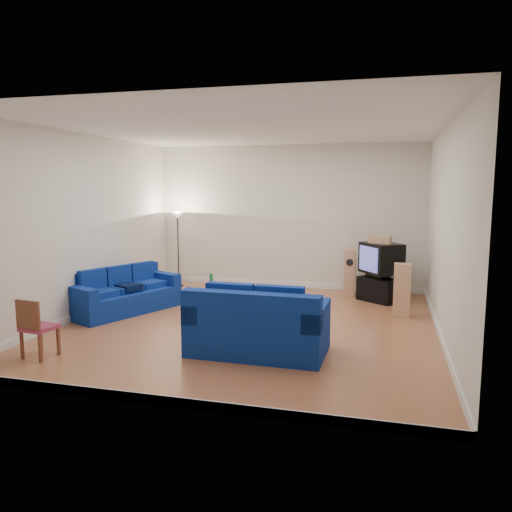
% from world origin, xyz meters
% --- Properties ---
extents(room, '(6.01, 6.51, 3.21)m').
position_xyz_m(room, '(0.00, 0.00, 1.54)').
color(room, brown).
rests_on(room, ground).
extents(sofa_three_seat, '(1.62, 2.22, 0.79)m').
position_xyz_m(sofa_three_seat, '(-2.50, 0.25, 0.29)').
color(sofa_three_seat, navy).
rests_on(sofa_three_seat, ground).
extents(sofa_loveseat, '(1.87, 1.07, 0.93)m').
position_xyz_m(sofa_loveseat, '(0.48, -1.38, 0.35)').
color(sofa_loveseat, navy).
rests_on(sofa_loveseat, ground).
extents(coffee_table, '(1.23, 0.92, 0.40)m').
position_xyz_m(coffee_table, '(-0.63, 0.72, 0.35)').
color(coffee_table, tan).
rests_on(coffee_table, ground).
extents(bottle, '(0.07, 0.07, 0.29)m').
position_xyz_m(bottle, '(-0.94, 0.72, 0.55)').
color(bottle, '#197233').
rests_on(bottle, coffee_table).
extents(tissue_box, '(0.23, 0.14, 0.09)m').
position_xyz_m(tissue_box, '(-0.61, 0.72, 0.45)').
color(tissue_box, green).
rests_on(tissue_box, coffee_table).
extents(red_canister, '(0.11, 0.11, 0.13)m').
position_xyz_m(red_canister, '(-0.36, 0.80, 0.47)').
color(red_canister, red).
rests_on(red_canister, coffee_table).
extents(remote, '(0.16, 0.07, 0.02)m').
position_xyz_m(remote, '(-0.24, 0.65, 0.41)').
color(remote, black).
rests_on(remote, coffee_table).
extents(tv_stand, '(0.89, 0.82, 0.48)m').
position_xyz_m(tv_stand, '(2.04, 2.28, 0.24)').
color(tv_stand, black).
rests_on(tv_stand, ground).
extents(av_receiver, '(0.49, 0.47, 0.09)m').
position_xyz_m(av_receiver, '(2.02, 2.31, 0.52)').
color(av_receiver, black).
rests_on(av_receiver, tv_stand).
extents(television, '(0.92, 0.97, 0.61)m').
position_xyz_m(television, '(2.07, 2.30, 0.87)').
color(television, black).
rests_on(television, av_receiver).
extents(centre_speaker, '(0.46, 0.30, 0.15)m').
position_xyz_m(centre_speaker, '(2.04, 2.24, 1.25)').
color(centre_speaker, tan).
rests_on(centre_speaker, television).
extents(speaker_left, '(0.23, 0.31, 0.99)m').
position_xyz_m(speaker_left, '(1.44, 2.70, 0.49)').
color(speaker_left, tan).
rests_on(speaker_left, ground).
extents(speaker_right, '(0.30, 0.22, 0.95)m').
position_xyz_m(speaker_right, '(2.45, 1.15, 0.48)').
color(speaker_right, tan).
rests_on(speaker_right, ground).
extents(floor_lamp, '(0.29, 0.29, 1.70)m').
position_xyz_m(floor_lamp, '(-2.45, 2.70, 1.40)').
color(floor_lamp, black).
rests_on(floor_lamp, ground).
extents(dining_chair, '(0.44, 0.44, 0.82)m').
position_xyz_m(dining_chair, '(-2.32, -2.32, 0.46)').
color(dining_chair, brown).
rests_on(dining_chair, ground).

